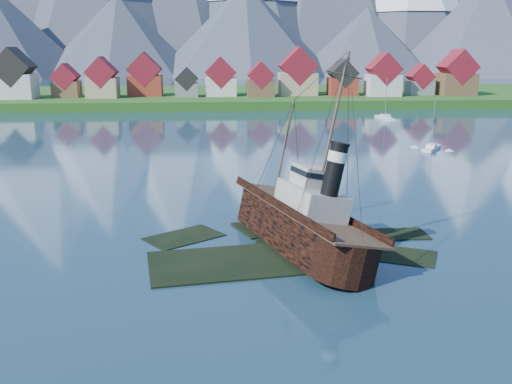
{
  "coord_description": "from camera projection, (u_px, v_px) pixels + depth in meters",
  "views": [
    {
      "loc": [
        -5.8,
        -54.0,
        20.47
      ],
      "look_at": [
        -1.03,
        6.0,
        5.0
      ],
      "focal_mm": 40.0,
      "sensor_mm": 36.0,
      "label": 1
    }
  ],
  "objects": [
    {
      "name": "sailboat_d",
      "position": [
        431.0,
        149.0,
        115.48
      ],
      "size": [
        5.98,
        7.18,
        10.28
      ],
      "rotation": [
        0.0,
        0.0,
        -0.63
      ],
      "color": "silver",
      "rests_on": "ground"
    },
    {
      "name": "tugboat_wreck",
      "position": [
        294.0,
        219.0,
        60.24
      ],
      "size": [
        6.31,
        27.2,
        21.56
      ],
      "rotation": [
        0.0,
        0.21,
        0.3
      ],
      "color": "black",
      "rests_on": "ground"
    },
    {
      "name": "sailboat_e",
      "position": [
        385.0,
        119.0,
        162.8
      ],
      "size": [
        3.14,
        10.68,
        12.25
      ],
      "rotation": [
        0.0,
        0.0,
        0.05
      ],
      "color": "silver",
      "rests_on": "ground"
    },
    {
      "name": "ground",
      "position": [
        271.0,
        254.0,
        57.68
      ],
      "size": [
        1400.0,
        1400.0,
        0.0
      ],
      "primitive_type": "plane",
      "color": "#183445",
      "rests_on": "ground"
    },
    {
      "name": "town",
      "position": [
        132.0,
        80.0,
        199.83
      ],
      "size": [
        250.96,
        16.69,
        17.3
      ],
      "color": "maroon",
      "rests_on": "ground"
    },
    {
      "name": "seawall",
      "position": [
        228.0,
        111.0,
        185.12
      ],
      "size": [
        600.0,
        2.5,
        2.0
      ],
      "primitive_type": "cube",
      "color": "#3F3D38",
      "rests_on": "ground"
    },
    {
      "name": "shoal",
      "position": [
        285.0,
        250.0,
        59.98
      ],
      "size": [
        31.71,
        21.24,
        1.14
      ],
      "color": "black",
      "rests_on": "ground"
    },
    {
      "name": "shore_bank",
      "position": [
        225.0,
        100.0,
        221.81
      ],
      "size": [
        600.0,
        80.0,
        3.2
      ],
      "primitive_type": "cube",
      "color": "#1C4513",
      "rests_on": "ground"
    }
  ]
}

